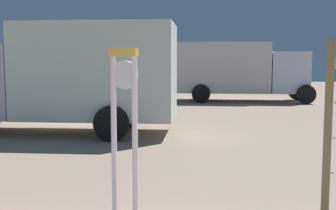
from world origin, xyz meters
name	(u,v)px	position (x,y,z in m)	size (l,w,h in m)	color
standing_clock	(124,118)	(-0.76, 2.47, 1.29)	(0.39, 0.23, 2.15)	white
box_truck_near	(71,75)	(-3.13, 8.83, 1.64)	(6.38, 2.69, 3.02)	silver
box_truck_far	(236,69)	(2.63, 18.72, 1.62)	(7.08, 2.90, 2.95)	beige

